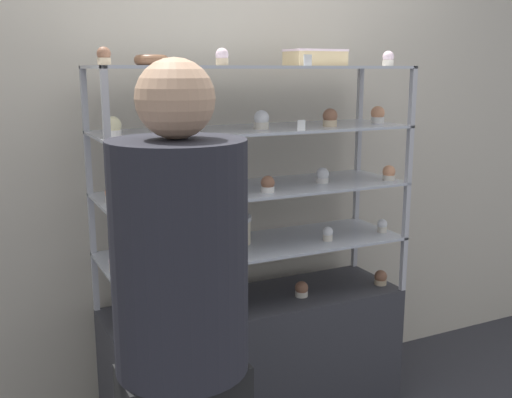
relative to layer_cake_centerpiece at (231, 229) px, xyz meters
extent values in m
cube|color=beige|center=(0.09, 0.28, 0.37)|extent=(8.00, 0.05, 2.60)
cube|color=#333338|center=(0.09, -0.07, -0.63)|extent=(1.39, 0.42, 0.61)
cube|color=#B7B7BC|center=(-0.59, 0.13, -0.20)|extent=(0.02, 0.02, 0.26)
cube|color=#B7B7BC|center=(0.78, 0.13, -0.20)|extent=(0.02, 0.02, 0.26)
cube|color=#B7B7BC|center=(-0.59, -0.27, -0.20)|extent=(0.02, 0.02, 0.26)
cube|color=#B7B7BC|center=(0.78, -0.27, -0.20)|extent=(0.02, 0.02, 0.26)
cube|color=#B7BCC6|center=(0.09, -0.07, -0.07)|extent=(1.39, 0.42, 0.01)
cube|color=#B7B7BC|center=(-0.59, 0.13, 0.07)|extent=(0.02, 0.02, 0.26)
cube|color=#B7B7BC|center=(0.78, 0.13, 0.07)|extent=(0.02, 0.02, 0.26)
cube|color=#B7B7BC|center=(-0.59, -0.27, 0.07)|extent=(0.02, 0.02, 0.26)
cube|color=#B7B7BC|center=(0.78, -0.27, 0.07)|extent=(0.02, 0.02, 0.26)
cube|color=#B7BCC6|center=(0.09, -0.07, 0.19)|extent=(1.39, 0.42, 0.01)
cube|color=#B7B7BC|center=(-0.59, 0.13, 0.33)|extent=(0.02, 0.02, 0.26)
cube|color=#B7B7BC|center=(0.78, 0.13, 0.33)|extent=(0.02, 0.02, 0.26)
cube|color=#B7B7BC|center=(-0.59, -0.27, 0.33)|extent=(0.02, 0.02, 0.26)
cube|color=#B7B7BC|center=(0.78, -0.27, 0.33)|extent=(0.02, 0.02, 0.26)
cube|color=#B7BCC6|center=(0.09, -0.07, 0.45)|extent=(1.39, 0.42, 0.01)
cube|color=#B7B7BC|center=(-0.59, 0.13, 0.59)|extent=(0.02, 0.02, 0.26)
cube|color=#B7B7BC|center=(0.78, 0.13, 0.59)|extent=(0.02, 0.02, 0.26)
cube|color=#B7B7BC|center=(-0.59, -0.27, 0.59)|extent=(0.02, 0.02, 0.26)
cube|color=#B7B7BC|center=(0.78, -0.27, 0.59)|extent=(0.02, 0.02, 0.26)
cube|color=#B7BCC6|center=(0.09, -0.07, 0.72)|extent=(1.39, 0.42, 0.01)
cylinder|color=beige|center=(0.00, 0.00, -0.01)|extent=(0.18, 0.18, 0.11)
cylinder|color=white|center=(0.00, 0.00, 0.05)|extent=(0.19, 0.19, 0.02)
cube|color=#DBBC84|center=(0.41, -0.03, 0.76)|extent=(0.25, 0.15, 0.06)
cube|color=silver|center=(0.41, -0.03, 0.79)|extent=(0.26, 0.16, 0.01)
cylinder|color=#CCB28C|center=(-0.54, -0.13, -0.31)|extent=(0.06, 0.06, 0.02)
sphere|color=silver|center=(-0.54, -0.13, -0.28)|extent=(0.06, 0.06, 0.06)
cylinder|color=white|center=(-0.13, -0.11, -0.31)|extent=(0.06, 0.06, 0.02)
sphere|color=#E5996B|center=(-0.13, -0.11, -0.28)|extent=(0.06, 0.06, 0.06)
cylinder|color=beige|center=(0.30, -0.13, -0.31)|extent=(0.06, 0.06, 0.02)
sphere|color=#8C5B42|center=(0.30, -0.13, -0.28)|extent=(0.06, 0.06, 0.06)
cylinder|color=#CCB28C|center=(0.73, -0.17, -0.31)|extent=(0.06, 0.06, 0.02)
sphere|color=#8C5B42|center=(0.73, -0.17, -0.28)|extent=(0.06, 0.06, 0.06)
cube|color=white|center=(-0.29, -0.26, -0.30)|extent=(0.04, 0.00, 0.04)
cylinder|color=beige|center=(-0.56, -0.16, -0.05)|extent=(0.05, 0.05, 0.03)
sphere|color=silver|center=(-0.56, -0.16, -0.02)|extent=(0.05, 0.05, 0.05)
cylinder|color=#CCB28C|center=(-0.24, -0.18, -0.05)|extent=(0.05, 0.05, 0.03)
sphere|color=#E5996B|center=(-0.24, -0.18, -0.02)|extent=(0.05, 0.05, 0.05)
cylinder|color=beige|center=(0.42, -0.16, -0.05)|extent=(0.05, 0.05, 0.03)
sphere|color=white|center=(0.42, -0.16, -0.02)|extent=(0.05, 0.05, 0.05)
cylinder|color=beige|center=(0.73, -0.15, -0.05)|extent=(0.05, 0.05, 0.03)
sphere|color=white|center=(0.73, -0.15, -0.02)|extent=(0.05, 0.05, 0.05)
cube|color=white|center=(-0.38, -0.26, -0.04)|extent=(0.04, 0.00, 0.04)
cylinder|color=beige|center=(-0.55, -0.10, 0.21)|extent=(0.06, 0.06, 0.02)
sphere|color=#E5996B|center=(-0.55, -0.10, 0.24)|extent=(0.06, 0.06, 0.06)
cylinder|color=#CCB28C|center=(-0.23, -0.14, 0.21)|extent=(0.06, 0.06, 0.02)
sphere|color=#F4EAB2|center=(-0.23, -0.14, 0.24)|extent=(0.06, 0.06, 0.06)
cylinder|color=white|center=(0.09, -0.18, 0.21)|extent=(0.06, 0.06, 0.02)
sphere|color=#8C5B42|center=(0.09, -0.18, 0.24)|extent=(0.06, 0.06, 0.06)
cylinder|color=white|center=(0.41, -0.11, 0.21)|extent=(0.06, 0.06, 0.02)
sphere|color=white|center=(0.41, -0.11, 0.24)|extent=(0.06, 0.06, 0.06)
cylinder|color=beige|center=(0.73, -0.18, 0.21)|extent=(0.06, 0.06, 0.02)
sphere|color=#E5996B|center=(0.73, -0.18, 0.24)|extent=(0.06, 0.06, 0.06)
cube|color=white|center=(-0.25, -0.26, 0.22)|extent=(0.04, 0.00, 0.04)
cylinder|color=white|center=(-0.55, -0.18, 0.48)|extent=(0.06, 0.06, 0.03)
sphere|color=#F4EAB2|center=(-0.55, -0.18, 0.51)|extent=(0.07, 0.07, 0.07)
cylinder|color=white|center=(-0.23, -0.16, 0.48)|extent=(0.06, 0.06, 0.03)
sphere|color=#8C5B42|center=(-0.23, -0.16, 0.51)|extent=(0.07, 0.07, 0.07)
cylinder|color=beige|center=(0.09, -0.12, 0.48)|extent=(0.06, 0.06, 0.03)
sphere|color=white|center=(0.09, -0.12, 0.51)|extent=(0.07, 0.07, 0.07)
cylinder|color=#CCB28C|center=(0.42, -0.16, 0.48)|extent=(0.06, 0.06, 0.03)
sphere|color=#8C5B42|center=(0.42, -0.16, 0.51)|extent=(0.07, 0.07, 0.07)
cylinder|color=white|center=(0.71, -0.10, 0.48)|extent=(0.06, 0.06, 0.03)
sphere|color=#E5996B|center=(0.71, -0.10, 0.51)|extent=(0.07, 0.07, 0.07)
cube|color=white|center=(0.21, -0.26, 0.48)|extent=(0.04, 0.00, 0.04)
cylinder|color=#CCB28C|center=(-0.55, -0.11, 0.74)|extent=(0.05, 0.05, 0.03)
sphere|color=#8C5B42|center=(-0.55, -0.11, 0.77)|extent=(0.05, 0.05, 0.05)
cylinder|color=#CCB28C|center=(-0.11, -0.17, 0.74)|extent=(0.05, 0.05, 0.03)
sphere|color=silver|center=(-0.11, -0.17, 0.77)|extent=(0.05, 0.05, 0.05)
cylinder|color=beige|center=(0.73, -0.15, 0.74)|extent=(0.05, 0.05, 0.03)
sphere|color=silver|center=(0.73, -0.15, 0.77)|extent=(0.05, 0.05, 0.05)
cube|color=white|center=(0.23, -0.26, 0.75)|extent=(0.04, 0.00, 0.04)
torus|color=brown|center=(-0.36, -0.06, 0.74)|extent=(0.14, 0.14, 0.04)
cylinder|color=#26262D|center=(-0.52, -0.84, 0.18)|extent=(0.39, 0.39, 0.68)
sphere|color=tan|center=(-0.52, -0.84, 0.63)|extent=(0.22, 0.22, 0.22)
camera|label=1|loc=(-1.04, -2.40, 0.71)|focal=42.00mm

